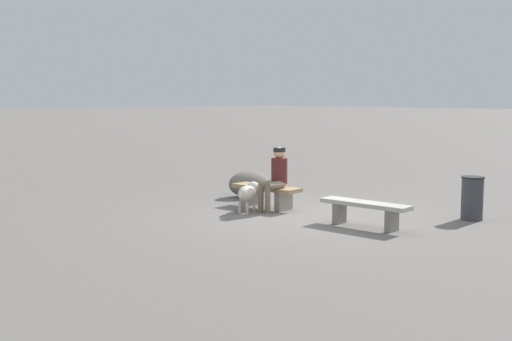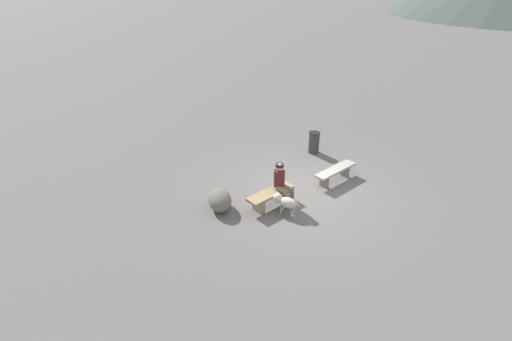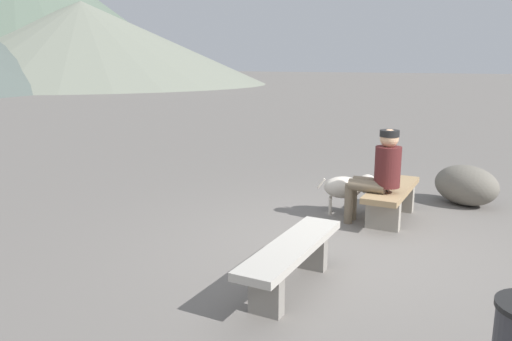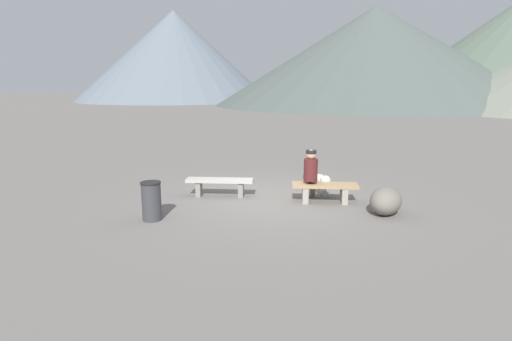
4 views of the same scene
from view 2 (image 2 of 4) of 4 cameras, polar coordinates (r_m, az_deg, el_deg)
ground at (r=11.94m, az=6.78°, el=-3.29°), size 210.00×210.00×0.06m
bench_left at (r=12.52m, az=11.61°, el=-0.22°), size 1.65×0.49×0.44m
bench_right at (r=11.07m, az=2.14°, el=-3.81°), size 1.54×0.55×0.44m
seated_person at (r=11.00m, az=3.82°, el=-1.60°), size 0.36×0.67×1.24m
dog at (r=10.72m, az=4.34°, el=-4.61°), size 0.49×0.76×0.56m
trash_bin at (r=14.28m, az=8.55°, el=4.12°), size 0.41×0.41×0.79m
boulder at (r=10.96m, az=-5.36°, el=-4.38°), size 0.93×1.10×0.58m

